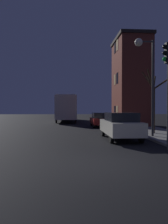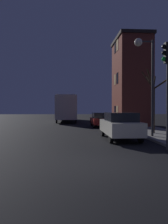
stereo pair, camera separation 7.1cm
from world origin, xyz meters
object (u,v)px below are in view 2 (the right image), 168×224
object	(u,v)px
car_near_lane	(120,125)
car_mid_lane	(101,119)
bus	(67,107)
streetlamp	(146,65)
bare_tree	(154,101)
traffic_light	(167,73)

from	to	relation	value
car_near_lane	car_mid_lane	distance (m)	8.76
bus	car_mid_lane	bearing A→B (deg)	-69.21
streetlamp	bus	xyz separation A→B (m)	(-5.08, 17.59, -2.41)
bare_tree	car_near_lane	distance (m)	3.70
bus	car_mid_lane	xyz separation A→B (m)	(3.50, -9.21, -1.34)
car_near_lane	car_mid_lane	world-z (taller)	car_near_lane
bare_tree	car_near_lane	world-z (taller)	bare_tree
traffic_light	car_near_lane	size ratio (longest dim) A/B	1.06
bus	car_near_lane	size ratio (longest dim) A/B	2.53
bus	car_near_lane	bearing A→B (deg)	-79.22
streetlamp	car_near_lane	xyz separation A→B (m)	(-1.66, -0.37, -3.64)
streetlamp	bus	distance (m)	18.47
bare_tree	traffic_light	bearing A→B (deg)	-105.44
traffic_light	bare_tree	world-z (taller)	traffic_light
streetlamp	bare_tree	distance (m)	2.89
streetlamp	car_near_lane	bearing A→B (deg)	-167.34
traffic_light	bare_tree	bearing A→B (deg)	74.56
car_near_lane	bare_tree	bearing A→B (deg)	34.64
streetlamp	car_mid_lane	size ratio (longest dim) A/B	1.52
streetlamp	traffic_light	world-z (taller)	streetlamp
bus	car_near_lane	distance (m)	18.33
car_near_lane	traffic_light	bearing A→B (deg)	-68.17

